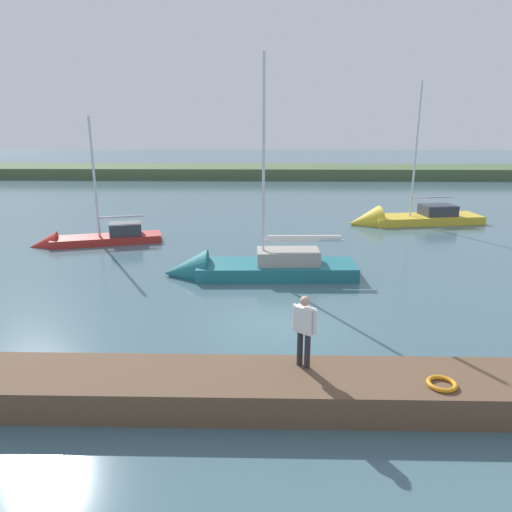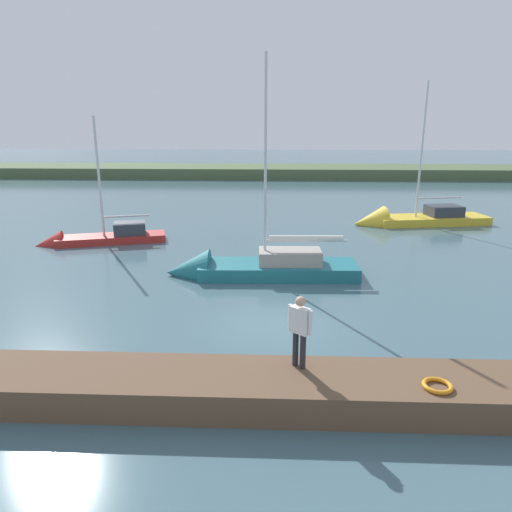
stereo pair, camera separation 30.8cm
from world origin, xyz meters
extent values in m
plane|color=#42606B|center=(0.00, 0.00, 0.00)|extent=(200.00, 200.00, 0.00)
cube|color=#4C603D|center=(0.00, -43.20, 0.00)|extent=(180.00, 8.00, 2.40)
cube|color=brown|center=(0.00, 4.46, 0.38)|extent=(23.78, 1.92, 0.76)
torus|color=orange|center=(-3.65, 4.85, 0.81)|extent=(0.66, 0.66, 0.10)
cube|color=#B22823|center=(8.87, -10.48, 0.01)|extent=(5.90, 3.03, 0.78)
cone|color=#B22823|center=(11.98, -9.60, 0.01)|extent=(1.75, 1.85, 1.53)
cube|color=#333842|center=(7.92, -10.75, 0.73)|extent=(1.95, 1.67, 0.65)
cylinder|color=silver|center=(9.24, -10.38, 3.53)|extent=(0.13, 0.13, 6.25)
cylinder|color=silver|center=(8.06, -10.71, 1.41)|extent=(2.38, 0.77, 0.10)
cube|color=#1E6B75|center=(-0.21, -5.02, 0.13)|extent=(6.75, 2.25, 0.87)
cone|color=#1E6B75|center=(3.65, -4.90, 0.13)|extent=(1.90, 2.10, 2.04)
cube|color=gray|center=(-0.69, -5.04, 0.86)|extent=(2.65, 1.46, 0.58)
cylinder|color=silver|center=(0.36, -5.01, 4.74)|extent=(0.11, 0.11, 8.34)
cylinder|color=silver|center=(-1.35, -5.06, 1.55)|extent=(3.43, 0.20, 0.09)
cylinder|color=silver|center=(-1.35, -5.06, 1.67)|extent=(3.09, 0.32, 0.22)
cube|color=gold|center=(-10.09, -16.16, 0.11)|extent=(7.43, 3.33, 0.78)
cone|color=gold|center=(-6.02, -15.48, 0.11)|extent=(2.29, 2.47, 2.18)
cube|color=#333842|center=(-10.90, -16.30, 0.83)|extent=(2.29, 1.90, 0.66)
cylinder|color=silver|center=(-9.04, -15.99, 4.61)|extent=(0.13, 0.13, 8.21)
cylinder|color=silver|center=(-10.50, -16.23, 1.67)|extent=(2.94, 0.59, 0.10)
cylinder|color=#28282D|center=(-0.75, 4.11, 1.20)|extent=(0.14, 0.14, 0.88)
cylinder|color=#28282D|center=(-0.58, 3.98, 1.20)|extent=(0.14, 0.14, 0.88)
cube|color=white|center=(-0.66, 4.05, 1.95)|extent=(0.51, 0.47, 0.62)
sphere|color=tan|center=(-0.66, 4.05, 2.41)|extent=(0.24, 0.24, 0.24)
cylinder|color=white|center=(-0.89, 4.23, 1.96)|extent=(0.09, 0.09, 0.59)
cylinder|color=white|center=(-0.44, 3.87, 1.96)|extent=(0.09, 0.09, 0.59)
camera|label=1|loc=(0.23, 14.08, 6.35)|focal=32.96mm
camera|label=2|loc=(-0.08, 14.07, 6.35)|focal=32.96mm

